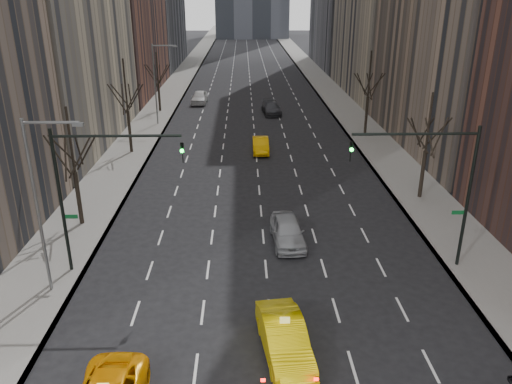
{
  "coord_description": "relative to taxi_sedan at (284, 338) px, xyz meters",
  "views": [
    {
      "loc": [
        -1.18,
        -12.33,
        14.43
      ],
      "look_at": [
        -0.49,
        14.88,
        3.5
      ],
      "focal_mm": 35.0,
      "sensor_mm": 36.0,
      "label": 1
    }
  ],
  "objects": [
    {
      "name": "tree_lw_b",
      "position": [
        -12.46,
        13.11,
        2.9
      ],
      "size": [
        3.36,
        3.5,
        7.82
      ],
      "color": "black",
      "rests_on": "ground"
    },
    {
      "name": "tree_rw_c",
      "position": [
        11.54,
        35.11,
        3.22
      ],
      "size": [
        3.36,
        3.5,
        8.74
      ],
      "color": "black",
      "rests_on": "ground"
    },
    {
      "name": "silver_sedan_ahead",
      "position": [
        1.0,
        10.25,
        -0.02
      ],
      "size": [
        2.17,
        4.81,
        1.6
      ],
      "primitive_type": "imported",
      "rotation": [
        0.0,
        0.0,
        0.06
      ],
      "color": "gray",
      "rests_on": "ground"
    },
    {
      "name": "tree_lw_c",
      "position": [
        -12.46,
        29.11,
        3.22
      ],
      "size": [
        3.36,
        3.5,
        8.74
      ],
      "color": "black",
      "rests_on": "ground"
    },
    {
      "name": "sidewalk_left",
      "position": [
        -12.71,
        65.11,
        -0.74
      ],
      "size": [
        4.5,
        320.0,
        0.15
      ],
      "primitive_type": "cube",
      "color": "slate",
      "rests_on": "ground"
    },
    {
      "name": "traffic_mast_left",
      "position": [
        -9.57,
        7.11,
        4.67
      ],
      "size": [
        6.69,
        0.39,
        8.0
      ],
      "color": "black",
      "rests_on": "ground"
    },
    {
      "name": "far_car_white",
      "position": [
        -7.72,
        52.13,
        0.04
      ],
      "size": [
        2.21,
        5.13,
        1.72
      ],
      "primitive_type": "imported",
      "rotation": [
        0.0,
        0.0,
        -0.04
      ],
      "color": "silver",
      "rests_on": "ground"
    },
    {
      "name": "far_suv_grey",
      "position": [
        1.91,
        45.36,
        -0.07
      ],
      "size": [
        2.56,
        5.33,
        1.5
      ],
      "primitive_type": "imported",
      "rotation": [
        0.0,
        0.0,
        0.09
      ],
      "color": "#2F2F34",
      "rests_on": "ground"
    },
    {
      "name": "traffic_mast_right",
      "position": [
        8.65,
        7.11,
        4.67
      ],
      "size": [
        6.69,
        0.39,
        8.0
      ],
      "color": "black",
      "rests_on": "ground"
    },
    {
      "name": "far_taxi",
      "position": [
        -0.01,
        29.1,
        -0.1
      ],
      "size": [
        1.53,
        4.35,
        1.43
      ],
      "primitive_type": "imported",
      "rotation": [
        0.0,
        0.0,
        0.0
      ],
      "color": "#FAAF05",
      "rests_on": "ground"
    },
    {
      "name": "tree_lw_d",
      "position": [
        -12.46,
        47.11,
        2.74
      ],
      "size": [
        3.36,
        3.5,
        7.36
      ],
      "color": "black",
      "rests_on": "ground"
    },
    {
      "name": "tree_rw_b",
      "position": [
        11.54,
        17.11,
        2.9
      ],
      "size": [
        3.36,
        3.5,
        7.82
      ],
      "color": "black",
      "rests_on": "ground"
    },
    {
      "name": "streetlight_near",
      "position": [
        -11.3,
        5.11,
        4.8
      ],
      "size": [
        2.83,
        0.22,
        9.0
      ],
      "color": "slate",
      "rests_on": "ground"
    },
    {
      "name": "sidewalk_right",
      "position": [
        11.79,
        65.11,
        -0.74
      ],
      "size": [
        4.5,
        320.0,
        0.15
      ],
      "primitive_type": "cube",
      "color": "slate",
      "rests_on": "ground"
    },
    {
      "name": "taxi_sedan",
      "position": [
        0.0,
        0.0,
        0.0
      ],
      "size": [
        2.4,
        5.16,
        1.64
      ],
      "primitive_type": "imported",
      "rotation": [
        0.0,
        0.0,
        0.14
      ],
      "color": "yellow",
      "rests_on": "ground"
    },
    {
      "name": "streetlight_far",
      "position": [
        -11.3,
        40.11,
        4.8
      ],
      "size": [
        2.83,
        0.22,
        9.0
      ],
      "color": "slate",
      "rests_on": "ground"
    }
  ]
}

